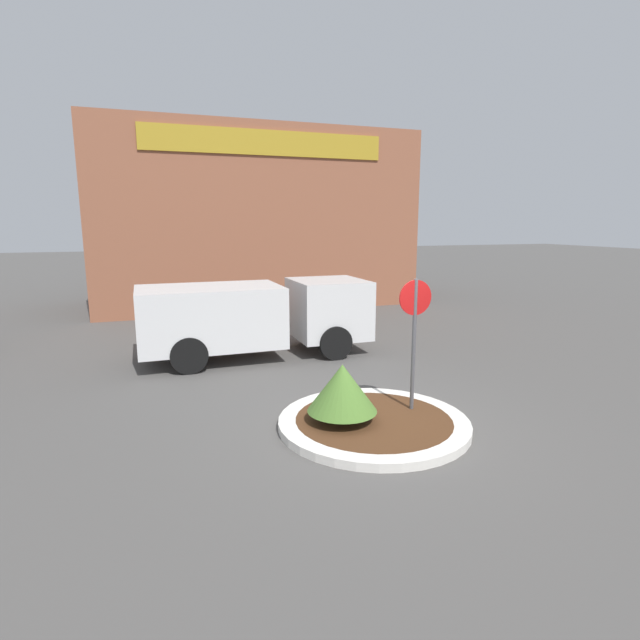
% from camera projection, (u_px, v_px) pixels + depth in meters
% --- Properties ---
extents(ground_plane, '(120.00, 120.00, 0.00)m').
position_uv_depth(ground_plane, '(373.00, 427.00, 8.52)').
color(ground_plane, '#514F4C').
extents(traffic_island, '(3.25, 3.25, 0.14)m').
position_uv_depth(traffic_island, '(373.00, 423.00, 8.50)').
color(traffic_island, silver).
rests_on(traffic_island, ground_plane).
extents(stop_sign, '(0.61, 0.07, 2.48)m').
position_uv_depth(stop_sign, '(414.00, 325.00, 8.66)').
color(stop_sign, '#4C4C51').
rests_on(stop_sign, ground_plane).
extents(island_shrub, '(1.17, 1.17, 0.98)m').
position_uv_depth(island_shrub, '(342.00, 388.00, 8.29)').
color(island_shrub, brown).
rests_on(island_shrub, traffic_island).
extents(utility_truck, '(5.84, 2.21, 1.93)m').
position_uv_depth(utility_truck, '(253.00, 314.00, 12.80)').
color(utility_truck, silver).
rests_on(utility_truck, ground_plane).
extents(storefront_building, '(12.84, 6.07, 7.12)m').
position_uv_depth(storefront_building, '(252.00, 220.00, 21.54)').
color(storefront_building, '#93563D').
rests_on(storefront_building, ground_plane).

